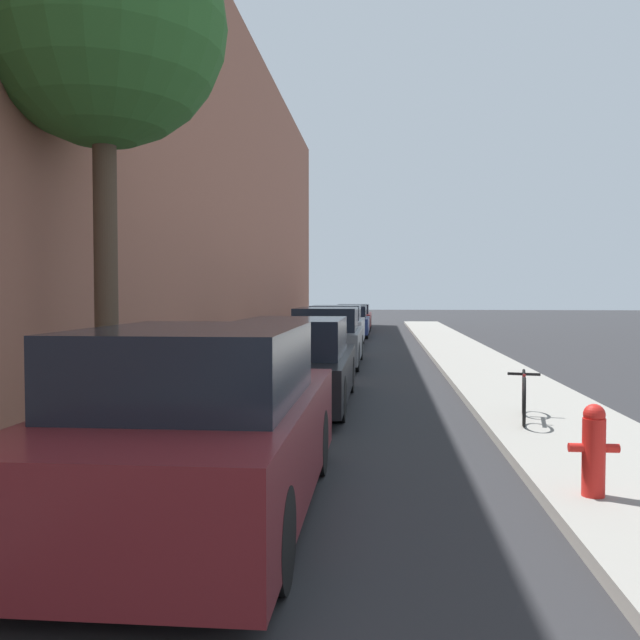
% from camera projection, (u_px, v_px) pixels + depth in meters
% --- Properties ---
extents(ground_plane, '(120.00, 120.00, 0.00)m').
position_uv_depth(ground_plane, '(358.00, 374.00, 15.33)').
color(ground_plane, '#28282B').
extents(sidewalk_left, '(2.00, 52.00, 0.12)m').
position_uv_depth(sidewalk_left, '(232.00, 370.00, 15.59)').
color(sidewalk_left, gray).
rests_on(sidewalk_left, ground).
extents(sidewalk_right, '(2.00, 52.00, 0.12)m').
position_uv_depth(sidewalk_right, '(488.00, 372.00, 15.06)').
color(sidewalk_right, gray).
rests_on(sidewalk_right, ground).
extents(building_facade_left, '(0.70, 52.00, 10.55)m').
position_uv_depth(building_facade_left, '(172.00, 142.00, 15.50)').
color(building_facade_left, '#9E604C').
rests_on(building_facade_left, ground).
extents(parked_car_maroon, '(1.80, 4.33, 1.55)m').
position_uv_depth(parked_car_maroon, '(201.00, 428.00, 5.46)').
color(parked_car_maroon, black).
rests_on(parked_car_maroon, ground).
extents(parked_car_black, '(1.76, 4.60, 1.41)m').
position_uv_depth(parked_car_black, '(296.00, 364.00, 10.98)').
color(parked_car_black, black).
rests_on(parked_car_black, ground).
extents(parked_car_grey, '(1.71, 4.44, 1.46)m').
position_uv_depth(parked_car_grey, '(327.00, 338.00, 17.10)').
color(parked_car_grey, black).
rests_on(parked_car_grey, ground).
extents(parked_car_silver, '(1.84, 4.28, 1.41)m').
position_uv_depth(parked_car_silver, '(336.00, 327.00, 23.02)').
color(parked_car_silver, black).
rests_on(parked_car_silver, ground).
extents(parked_car_navy, '(1.92, 3.91, 1.30)m').
position_uv_depth(parked_car_navy, '(346.00, 322.00, 28.26)').
color(parked_car_navy, black).
rests_on(parked_car_navy, ground).
extents(parked_car_red, '(1.71, 4.56, 1.28)m').
position_uv_depth(parked_car_red, '(354.00, 318.00, 33.51)').
color(parked_car_red, black).
rests_on(parked_car_red, ground).
extents(street_tree_near, '(3.15, 3.15, 6.72)m').
position_uv_depth(street_tree_near, '(103.00, 25.00, 8.61)').
color(street_tree_near, '#4C3A2B').
rests_on(street_tree_near, sidewalk_left).
extents(fire_hydrant, '(0.41, 0.19, 0.78)m').
position_uv_depth(fire_hydrant, '(594.00, 449.00, 5.66)').
color(fire_hydrant, red).
rests_on(fire_hydrant, sidewalk_right).
extents(bicycle, '(0.47, 1.54, 0.64)m').
position_uv_depth(bicycle, '(524.00, 396.00, 9.07)').
color(bicycle, black).
rests_on(bicycle, sidewalk_right).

